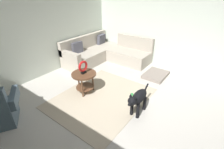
{
  "coord_description": "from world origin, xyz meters",
  "views": [
    {
      "loc": [
        -2.26,
        -1.39,
        2.36
      ],
      "look_at": [
        0.45,
        0.6,
        0.55
      ],
      "focal_mm": 25.86,
      "sensor_mm": 36.0,
      "label": 1
    }
  ],
  "objects_px": {
    "dog": "(138,99)",
    "sectional_couch": "(105,54)",
    "dog_toy_ball": "(132,94)",
    "torus_sculpture": "(83,67)",
    "dog_bed_mat": "(156,75)",
    "side_table": "(84,78)"
  },
  "relations": [
    {
      "from": "dog_bed_mat",
      "to": "torus_sculpture",
      "type": "bearing_deg",
      "value": 149.08
    },
    {
      "from": "dog_bed_mat",
      "to": "sectional_couch",
      "type": "bearing_deg",
      "value": 89.84
    },
    {
      "from": "sectional_couch",
      "to": "dog_bed_mat",
      "type": "relative_size",
      "value": 2.81
    },
    {
      "from": "torus_sculpture",
      "to": "dog_toy_ball",
      "type": "height_order",
      "value": "torus_sculpture"
    },
    {
      "from": "torus_sculpture",
      "to": "dog_bed_mat",
      "type": "distance_m",
      "value": 2.28
    },
    {
      "from": "sectional_couch",
      "to": "torus_sculpture",
      "type": "height_order",
      "value": "sectional_couch"
    },
    {
      "from": "dog_bed_mat",
      "to": "dog_toy_ball",
      "type": "xyz_separation_m",
      "value": [
        -1.31,
        0.07,
        -0.01
      ]
    },
    {
      "from": "side_table",
      "to": "sectional_couch",
      "type": "bearing_deg",
      "value": 23.67
    },
    {
      "from": "sectional_couch",
      "to": "dog",
      "type": "xyz_separation_m",
      "value": [
        -1.8,
        -2.27,
        0.09
      ]
    },
    {
      "from": "torus_sculpture",
      "to": "dog_bed_mat",
      "type": "height_order",
      "value": "torus_sculpture"
    },
    {
      "from": "dog",
      "to": "dog_toy_ball",
      "type": "distance_m",
      "value": 0.71
    },
    {
      "from": "torus_sculpture",
      "to": "dog",
      "type": "relative_size",
      "value": 0.38
    },
    {
      "from": "dog_bed_mat",
      "to": "dog",
      "type": "bearing_deg",
      "value": -169.56
    },
    {
      "from": "side_table",
      "to": "torus_sculpture",
      "type": "xyz_separation_m",
      "value": [
        -0.0,
        0.0,
        0.29
      ]
    },
    {
      "from": "dog",
      "to": "torus_sculpture",
      "type": "bearing_deg",
      "value": 2.56
    },
    {
      "from": "dog_toy_ball",
      "to": "torus_sculpture",
      "type": "bearing_deg",
      "value": 118.01
    },
    {
      "from": "dog",
      "to": "sectional_couch",
      "type": "bearing_deg",
      "value": -38.86
    },
    {
      "from": "torus_sculpture",
      "to": "sectional_couch",
      "type": "bearing_deg",
      "value": 23.67
    },
    {
      "from": "dog_bed_mat",
      "to": "dog",
      "type": "height_order",
      "value": "dog"
    },
    {
      "from": "side_table",
      "to": "dog",
      "type": "bearing_deg",
      "value": -86.92
    },
    {
      "from": "sectional_couch",
      "to": "dog_bed_mat",
      "type": "bearing_deg",
      "value": -90.16
    },
    {
      "from": "sectional_couch",
      "to": "torus_sculpture",
      "type": "distance_m",
      "value": 2.09
    }
  ]
}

